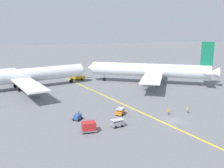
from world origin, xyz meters
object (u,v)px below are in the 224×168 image
object	(u,v)px
pushback_tug	(77,77)
gse_baggage_cart_near_cluster	(120,112)
ground_crew_ramp_agent_by_cones	(188,110)
ground_crew_marshaller_foreground	(169,112)
airliner_being_pushed	(150,70)
gse_gpu_cart_small	(78,117)
gse_container_dolly_flat	(89,127)
gse_baggage_cart_trailing	(117,123)
airliner_at_gate_left	(24,76)

from	to	relation	value
pushback_tug	gse_baggage_cart_near_cluster	size ratio (longest dim) A/B	2.75
ground_crew_ramp_agent_by_cones	ground_crew_marshaller_foreground	world-z (taller)	ground_crew_marshaller_foreground
airliner_being_pushed	gse_gpu_cart_small	size ratio (longest dim) A/B	16.61
gse_container_dolly_flat	gse_baggage_cart_trailing	size ratio (longest dim) A/B	1.23
gse_container_dolly_flat	gse_baggage_cart_trailing	distance (m)	6.58
airliner_at_gate_left	airliner_being_pushed	distance (m)	47.04
airliner_at_gate_left	gse_gpu_cart_small	distance (m)	38.80
airliner_at_gate_left	airliner_being_pushed	xyz separation A→B (m)	(45.94, -10.10, 0.46)
ground_crew_ramp_agent_by_cones	gse_baggage_cart_trailing	bearing A→B (deg)	-177.29
gse_baggage_cart_near_cluster	ground_crew_marshaller_foreground	size ratio (longest dim) A/B	1.84
gse_baggage_cart_trailing	gse_container_dolly_flat	bearing A→B (deg)	-178.95
airliner_at_gate_left	pushback_tug	bearing A→B (deg)	20.39
gse_container_dolly_flat	ground_crew_marshaller_foreground	distance (m)	21.53
pushback_tug	ground_crew_ramp_agent_by_cones	xyz separation A→B (m)	(14.60, -51.91, -0.42)
airliner_being_pushed	ground_crew_ramp_agent_by_cones	world-z (taller)	airliner_being_pushed
gse_baggage_cart_trailing	gse_gpu_cart_small	bearing A→B (deg)	133.14
gse_container_dolly_flat	ground_crew_marshaller_foreground	size ratio (longest dim) A/B	2.07
gse_baggage_cart_near_cluster	gse_baggage_cart_trailing	world-z (taller)	same
gse_baggage_cart_near_cluster	airliner_at_gate_left	bearing A→B (deg)	117.34
ground_crew_ramp_agent_by_cones	ground_crew_marshaller_foreground	size ratio (longest dim) A/B	0.95
gse_container_dolly_flat	gse_gpu_cart_small	xyz separation A→B (m)	(-0.34, 7.50, -0.38)
gse_baggage_cart_trailing	ground_crew_marshaller_foreground	xyz separation A→B (m)	(14.85, 1.88, 0.00)
gse_baggage_cart_near_cluster	gse_baggage_cart_trailing	distance (m)	7.58
gse_gpu_cart_small	gse_container_dolly_flat	bearing A→B (deg)	-87.41
airliner_being_pushed	pushback_tug	distance (m)	30.69
airliner_at_gate_left	gse_baggage_cart_near_cluster	bearing A→B (deg)	-62.66
gse_gpu_cart_small	gse_baggage_cart_trailing	size ratio (longest dim) A/B	0.94
airliner_at_gate_left	pushback_tug	world-z (taller)	airliner_at_gate_left
airliner_being_pushed	gse_container_dolly_flat	xyz separation A→B (m)	(-36.47, -34.90, -3.99)
pushback_tug	ground_crew_ramp_agent_by_cones	size ratio (longest dim) A/B	5.34
gse_container_dolly_flat	gse_baggage_cart_near_cluster	distance (m)	12.32
airliner_at_gate_left	gse_container_dolly_flat	world-z (taller)	airliner_at_gate_left
pushback_tug	ground_crew_marshaller_foreground	size ratio (longest dim) A/B	5.06
airliner_at_gate_left	pushback_tug	distance (m)	23.15
pushback_tug	ground_crew_marshaller_foreground	distance (m)	51.85
airliner_being_pushed	pushback_tug	world-z (taller)	airliner_being_pushed
gse_baggage_cart_trailing	gse_baggage_cart_near_cluster	bearing A→B (deg)	60.21
airliner_at_gate_left	pushback_tug	xyz separation A→B (m)	(21.45, 7.98, -3.46)
airliner_at_gate_left	gse_container_dolly_flat	size ratio (longest dim) A/B	14.12
gse_baggage_cart_near_cluster	ground_crew_marshaller_foreground	bearing A→B (deg)	-22.94
pushback_tug	gse_container_dolly_flat	size ratio (longest dim) A/B	2.44
gse_baggage_cart_near_cluster	gse_gpu_cart_small	distance (m)	10.71
airliner_at_gate_left	ground_crew_ramp_agent_by_cones	xyz separation A→B (m)	(36.05, -43.94, -3.88)
airliner_at_gate_left	ground_crew_marshaller_foreground	world-z (taller)	airliner_at_gate_left
pushback_tug	gse_baggage_cart_trailing	bearing A→B (deg)	-95.84
gse_container_dolly_flat	ground_crew_marshaller_foreground	xyz separation A→B (m)	(21.43, 2.00, -0.31)
airliner_at_gate_left	ground_crew_marshaller_foreground	xyz separation A→B (m)	(30.90, -43.00, -3.84)
ground_crew_ramp_agent_by_cones	gse_baggage_cart_near_cluster	bearing A→B (deg)	160.89
pushback_tug	gse_container_dolly_flat	distance (m)	54.32
gse_baggage_cart_near_cluster	pushback_tug	bearing A→B (deg)	87.97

